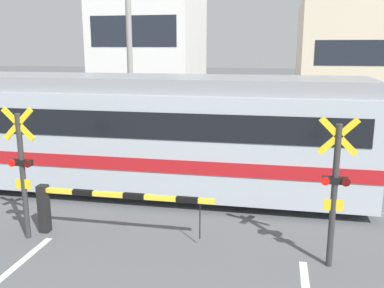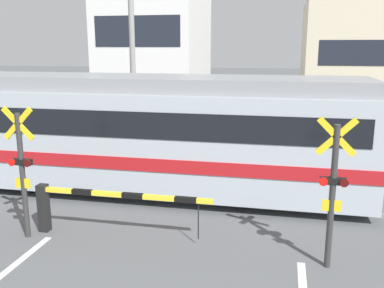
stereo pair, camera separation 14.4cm
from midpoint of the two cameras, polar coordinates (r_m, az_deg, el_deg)
The scene contains 11 objects.
rail_track_near at distance 10.94m, azimuth -0.11°, elevation -7.69°, with size 50.00×0.10×0.08m.
rail_track_far at distance 12.27m, azimuth 1.22°, elevation -5.39°, with size 50.00×0.10×0.08m.
commuter_train at distance 12.36m, azimuth -16.31°, elevation 2.08°, with size 15.97×2.72×3.13m.
crossing_barrier_near at distance 9.19m, azimuth -14.33°, elevation -7.54°, with size 3.76×0.20×1.04m.
crossing_barrier_far at distance 14.04m, azimuth 10.16°, elevation -0.29°, with size 3.76×0.20×1.04m.
crossing_signal_left at distance 9.25m, azimuth -22.12°, elevation -2.99°, with size 0.68×0.15×2.74m.
crossing_signal_right at distance 7.84m, azimuth 17.98°, elevation -5.44°, with size 0.68×0.15×2.74m.
pedestrian at distance 16.32m, azimuth 4.83°, elevation 2.78°, with size 0.38×0.23×1.79m.
building_left_of_street at distance 28.51m, azimuth -5.58°, elevation 13.63°, with size 6.01×7.28×8.61m.
building_right_of_street at distance 27.79m, azimuth 22.24°, elevation 10.60°, with size 7.95×7.28×6.50m.
utility_pole_streetside at distance 17.19m, azimuth -8.65°, elevation 14.60°, with size 0.22×0.22×8.90m.
Camera 1 is at (1.95, -1.99, 3.87)m, focal length 40.00 mm.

